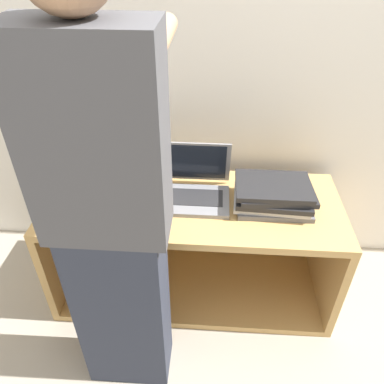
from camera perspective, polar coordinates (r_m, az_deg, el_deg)
ground_plane at (r=1.99m, az=-0.42°, el=-20.12°), size 12.00×12.00×0.00m
wall_back at (r=1.82m, az=1.12°, el=21.87°), size 8.00×0.05×2.40m
cart at (r=1.98m, az=0.30°, el=-7.08°), size 1.38×0.56×0.58m
laptop_open at (r=1.75m, az=0.30°, el=0.72°), size 0.33×0.29×0.25m
laptop_stack_left at (r=1.75m, az=-11.72°, el=1.23°), size 0.36×0.25×0.17m
laptop_stack_right at (r=1.73m, az=12.29°, el=-0.46°), size 0.36×0.26×0.12m
person at (r=1.26m, az=-12.42°, el=-4.18°), size 0.40×0.53×1.69m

